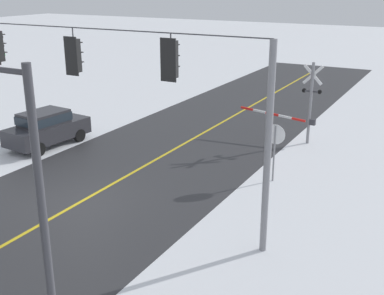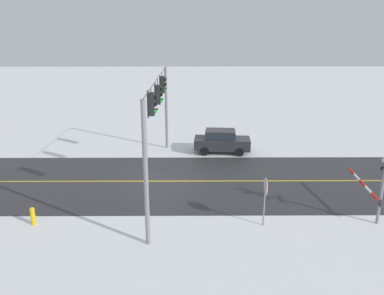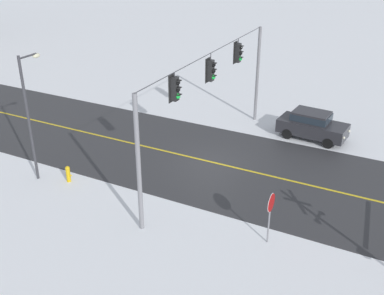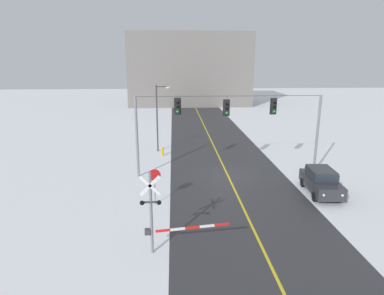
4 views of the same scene
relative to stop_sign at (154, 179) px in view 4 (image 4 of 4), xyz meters
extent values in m
plane|color=white|center=(5.44, 5.23, -1.71)|extent=(160.00, 160.00, 0.00)
cube|color=#303033|center=(5.44, 11.23, -1.71)|extent=(9.00, 80.00, 0.01)
cube|color=gold|center=(5.44, 11.23, -1.70)|extent=(0.14, 72.00, 0.01)
cylinder|color=gray|center=(-1.56, 5.23, 1.39)|extent=(0.20, 0.20, 6.20)
cylinder|color=gray|center=(12.44, 5.23, 1.39)|extent=(0.20, 0.20, 6.20)
cylinder|color=#38383D|center=(5.44, 5.23, 4.49)|extent=(14.00, 0.04, 0.04)
cylinder|color=#38383D|center=(1.55, 5.23, 4.38)|extent=(0.04, 0.04, 0.21)
cube|color=black|center=(1.55, 5.23, 3.73)|extent=(0.34, 0.28, 1.08)
cube|color=black|center=(1.55, 5.39, 3.73)|extent=(0.52, 0.03, 1.26)
sphere|color=black|center=(1.55, 5.08, 4.05)|extent=(0.24, 0.24, 0.24)
cube|color=black|center=(1.55, 5.01, 4.14)|extent=(0.26, 0.16, 0.03)
sphere|color=black|center=(1.55, 5.08, 3.73)|extent=(0.24, 0.24, 0.24)
cube|color=black|center=(1.55, 5.01, 3.82)|extent=(0.26, 0.16, 0.03)
sphere|color=green|center=(1.55, 5.08, 3.41)|extent=(0.24, 0.24, 0.24)
cube|color=black|center=(1.55, 5.01, 3.50)|extent=(0.26, 0.16, 0.03)
cylinder|color=#38383D|center=(5.24, 5.23, 4.31)|extent=(0.04, 0.04, 0.36)
cube|color=black|center=(5.24, 5.23, 3.59)|extent=(0.34, 0.28, 1.08)
cube|color=black|center=(5.24, 5.39, 3.59)|extent=(0.52, 0.03, 1.26)
sphere|color=black|center=(5.24, 5.08, 3.91)|extent=(0.24, 0.24, 0.24)
cube|color=black|center=(5.24, 5.01, 3.99)|extent=(0.26, 0.16, 0.03)
sphere|color=black|center=(5.24, 5.08, 3.59)|extent=(0.24, 0.24, 0.24)
cube|color=black|center=(5.24, 5.01, 3.67)|extent=(0.26, 0.16, 0.03)
sphere|color=green|center=(5.24, 5.08, 3.27)|extent=(0.24, 0.24, 0.24)
cube|color=black|center=(5.24, 5.01, 3.35)|extent=(0.26, 0.16, 0.03)
cylinder|color=#38383D|center=(8.85, 5.23, 4.35)|extent=(0.04, 0.04, 0.28)
cube|color=black|center=(8.85, 5.23, 3.67)|extent=(0.34, 0.28, 1.08)
cube|color=black|center=(8.85, 5.39, 3.67)|extent=(0.52, 0.03, 1.26)
sphere|color=black|center=(8.85, 5.08, 3.99)|extent=(0.24, 0.24, 0.24)
cube|color=black|center=(8.85, 5.01, 4.07)|extent=(0.26, 0.16, 0.03)
sphere|color=black|center=(8.85, 5.08, 3.67)|extent=(0.24, 0.24, 0.24)
cube|color=black|center=(8.85, 5.01, 3.75)|extent=(0.26, 0.16, 0.03)
sphere|color=green|center=(8.85, 5.08, 3.35)|extent=(0.24, 0.24, 0.24)
cube|color=black|center=(8.85, 5.01, 3.43)|extent=(0.26, 0.16, 0.03)
cylinder|color=gray|center=(0.00, 0.02, -0.56)|extent=(0.07, 0.07, 2.30)
cylinder|color=#B71414|center=(0.00, -0.02, 0.24)|extent=(0.76, 0.03, 0.76)
cylinder|color=white|center=(0.00, 0.00, 0.24)|extent=(0.80, 0.02, 0.80)
cylinder|color=gray|center=(0.14, -5.39, 0.29)|extent=(0.14, 0.14, 4.00)
cube|color=white|center=(0.14, -5.44, 1.69)|extent=(0.98, 0.04, 0.98)
cube|color=white|center=(0.14, -5.44, 1.69)|extent=(0.98, 0.04, 0.98)
cube|color=#38383D|center=(0.14, -5.43, 0.89)|extent=(0.80, 0.06, 0.08)
sphere|color=black|center=(-0.24, -5.49, 0.89)|extent=(0.22, 0.22, 0.22)
sphere|color=black|center=(0.52, -5.49, 0.89)|extent=(0.22, 0.22, 0.22)
cube|color=red|center=(0.67, -5.39, -0.59)|extent=(0.69, 0.08, 0.16)
cube|color=white|center=(1.35, -5.39, -0.53)|extent=(0.69, 0.08, 0.16)
cube|color=red|center=(2.04, -5.39, -0.47)|extent=(0.69, 0.08, 0.16)
cube|color=white|center=(2.72, -5.39, -0.41)|extent=(0.69, 0.08, 0.16)
cube|color=red|center=(3.41, -5.39, -0.35)|extent=(0.69, 0.08, 0.16)
cube|color=#38383D|center=(-0.04, -5.39, -0.61)|extent=(0.28, 0.20, 0.28)
cube|color=#2D2D33|center=(11.12, 1.04, -0.99)|extent=(2.08, 4.23, 0.80)
cube|color=#2D2D33|center=(11.13, 1.19, -0.29)|extent=(1.66, 2.24, 0.64)
cube|color=#232D38|center=(11.13, 1.19, -0.29)|extent=(1.70, 2.33, 0.40)
sphere|color=#EFEACC|center=(11.53, -1.07, -0.94)|extent=(0.16, 0.16, 0.16)
sphere|color=#EFEACC|center=(10.39, -0.98, -0.94)|extent=(0.16, 0.16, 0.16)
cylinder|color=black|center=(11.82, -0.29, -1.39)|extent=(0.27, 0.66, 0.64)
cylinder|color=black|center=(10.22, -0.17, -1.39)|extent=(0.27, 0.66, 0.64)
cylinder|color=black|center=(12.02, 2.24, -1.39)|extent=(0.27, 0.66, 0.64)
cylinder|color=black|center=(10.42, 2.37, -1.39)|extent=(0.27, 0.66, 0.64)
cylinder|color=#38383D|center=(-0.36, 12.43, 1.54)|extent=(0.14, 0.14, 6.50)
cylinder|color=#38383D|center=(0.19, 12.43, 4.64)|extent=(1.10, 0.09, 0.09)
ellipsoid|color=beige|center=(0.74, 12.43, 4.54)|extent=(0.44, 0.28, 0.22)
cylinder|color=gold|center=(0.13, 10.79, -1.36)|extent=(0.22, 0.22, 0.70)
sphere|color=gold|center=(0.13, 10.79, -0.95)|extent=(0.24, 0.24, 0.24)
cylinder|color=gold|center=(0.13, 10.65, -1.33)|extent=(0.09, 0.10, 0.09)
cube|color=slate|center=(4.55, 49.20, 5.22)|extent=(23.55, 13.19, 13.87)
camera|label=1|loc=(-5.85, 17.46, 5.90)|focal=45.59mm
camera|label=2|loc=(-15.77, 3.45, 6.93)|focal=35.22mm
camera|label=3|loc=(-15.55, -4.48, 10.39)|focal=43.76mm
camera|label=4|loc=(1.23, -19.19, 7.11)|focal=30.72mm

